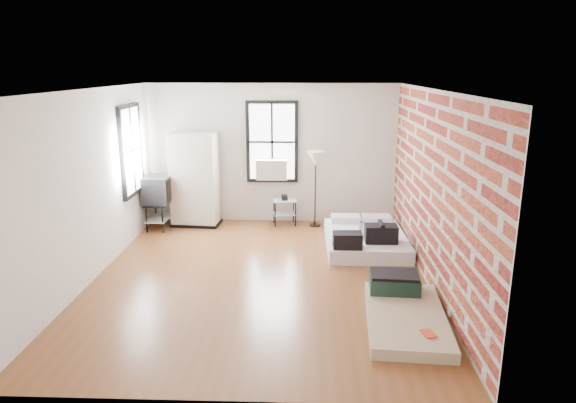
{
  "coord_description": "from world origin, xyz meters",
  "views": [
    {
      "loc": [
        0.69,
        -7.24,
        3.1
      ],
      "look_at": [
        0.41,
        0.3,
        1.12
      ],
      "focal_mm": 32.0,
      "sensor_mm": 36.0,
      "label": 1
    }
  ],
  "objects_px": {
    "wardrobe": "(195,180)",
    "side_table": "(285,205)",
    "mattress_bare": "(403,309)",
    "floor_lamp": "(316,163)",
    "mattress_main": "(365,238)",
    "tv_stand": "(158,191)"
  },
  "relations": [
    {
      "from": "wardrobe",
      "to": "side_table",
      "type": "height_order",
      "value": "wardrobe"
    },
    {
      "from": "mattress_bare",
      "to": "wardrobe",
      "type": "distance_m",
      "value": 5.26
    },
    {
      "from": "floor_lamp",
      "to": "mattress_main",
      "type": "bearing_deg",
      "value": -54.73
    },
    {
      "from": "mattress_bare",
      "to": "floor_lamp",
      "type": "bearing_deg",
      "value": 109.59
    },
    {
      "from": "mattress_bare",
      "to": "wardrobe",
      "type": "relative_size",
      "value": 1.01
    },
    {
      "from": "tv_stand",
      "to": "floor_lamp",
      "type": "bearing_deg",
      "value": 4.79
    },
    {
      "from": "wardrobe",
      "to": "floor_lamp",
      "type": "bearing_deg",
      "value": 4.81
    },
    {
      "from": "mattress_main",
      "to": "wardrobe",
      "type": "height_order",
      "value": "wardrobe"
    },
    {
      "from": "wardrobe",
      "to": "mattress_bare",
      "type": "bearing_deg",
      "value": -43.29
    },
    {
      "from": "wardrobe",
      "to": "floor_lamp",
      "type": "relative_size",
      "value": 1.23
    },
    {
      "from": "wardrobe",
      "to": "side_table",
      "type": "bearing_deg",
      "value": 7.06
    },
    {
      "from": "mattress_bare",
      "to": "tv_stand",
      "type": "relative_size",
      "value": 1.79
    },
    {
      "from": "wardrobe",
      "to": "side_table",
      "type": "distance_m",
      "value": 1.86
    },
    {
      "from": "mattress_bare",
      "to": "wardrobe",
      "type": "bearing_deg",
      "value": 136.06
    },
    {
      "from": "floor_lamp",
      "to": "tv_stand",
      "type": "relative_size",
      "value": 1.45
    },
    {
      "from": "mattress_bare",
      "to": "side_table",
      "type": "relative_size",
      "value": 3.07
    },
    {
      "from": "side_table",
      "to": "tv_stand",
      "type": "height_order",
      "value": "tv_stand"
    },
    {
      "from": "wardrobe",
      "to": "tv_stand",
      "type": "xyz_separation_m",
      "value": [
        -0.68,
        -0.25,
        -0.18
      ]
    },
    {
      "from": "wardrobe",
      "to": "floor_lamp",
      "type": "distance_m",
      "value": 2.43
    },
    {
      "from": "floor_lamp",
      "to": "tv_stand",
      "type": "xyz_separation_m",
      "value": [
        -3.09,
        -0.25,
        -0.54
      ]
    },
    {
      "from": "side_table",
      "to": "floor_lamp",
      "type": "height_order",
      "value": "floor_lamp"
    },
    {
      "from": "mattress_main",
      "to": "mattress_bare",
      "type": "height_order",
      "value": "mattress_main"
    }
  ]
}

